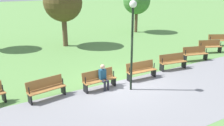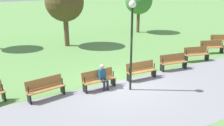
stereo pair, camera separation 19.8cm
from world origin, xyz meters
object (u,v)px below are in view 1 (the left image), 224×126
bench_6 (46,88)px  lamp_post (132,30)px  bench_4 (141,70)px  bench_3 (173,61)px  bench_1 (210,46)px  tree_0 (63,2)px  tree_1 (137,1)px  person_seated (103,76)px  bench_0 (219,40)px  bench_2 (195,53)px  bench_5 (99,79)px

bench_6 → lamp_post: size_ratio=0.41×
bench_4 → lamp_post: lamp_post is taller
bench_3 → lamp_post: bearing=25.4°
bench_1 → lamp_post: 9.09m
tree_0 → tree_1: 8.24m
bench_1 → lamp_post: bearing=35.6°
bench_6 → person_seated: bearing=163.1°
bench_0 → tree_1: size_ratio=0.38×
bench_6 → lamp_post: (-3.68, 1.11, 2.38)m
bench_1 → bench_3: size_ratio=1.01×
bench_4 → bench_6: bearing=0.0°
person_seated → tree_0: bearing=-100.6°
bench_4 → bench_2: bearing=-168.5°
bench_1 → tree_1: tree_1 is taller
lamp_post → person_seated: bearing=-34.4°
bench_4 → person_seated: 2.31m
bench_5 → bench_6: bearing=-8.6°
bench_3 → bench_5: same height
bench_6 → tree_0: (-3.79, -8.23, 2.90)m
person_seated → bench_3: bearing=-178.3°
bench_5 → person_seated: bearing=138.0°
bench_6 → bench_2: bearing=174.2°
bench_2 → tree_1: (-2.06, -9.45, 2.64)m
person_seated → bench_6: bearing=-11.1°
bench_5 → bench_1: bearing=-174.3°
tree_0 → lamp_post: size_ratio=1.19×
bench_2 → tree_1: bearing=-87.9°
bench_6 → tree_0: 9.52m
person_seated → bench_5: bearing=-42.0°
bench_2 → bench_5: same height
tree_1 → bench_0: bearing=108.3°
bench_5 → lamp_post: size_ratio=0.41×
bench_0 → tree_0: size_ratio=0.35×
bench_3 → bench_6: (7.37, -0.00, 0.00)m
bench_0 → bench_5: same height
bench_1 → bench_4: bearing=31.7°
bench_5 → bench_6: size_ratio=0.98×
bench_1 → bench_3: bearing=34.5°
bench_3 → bench_6: size_ratio=1.00×
person_seated → lamp_post: lamp_post is taller
bench_3 → tree_0: 9.44m
bench_2 → person_seated: person_seated is taller
bench_4 → tree_0: tree_0 is taller
bench_0 → bench_6: 14.57m
bench_6 → tree_0: tree_0 is taller
bench_5 → bench_0: bearing=-171.4°
bench_2 → bench_6: size_ratio=1.01×
bench_2 → bench_3: 2.46m
bench_0 → bench_1: same height
bench_3 → tree_0: (3.58, -8.23, 2.90)m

